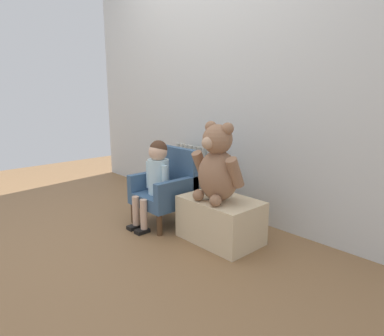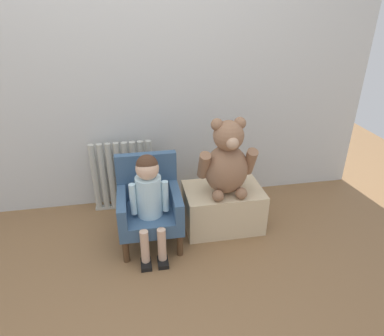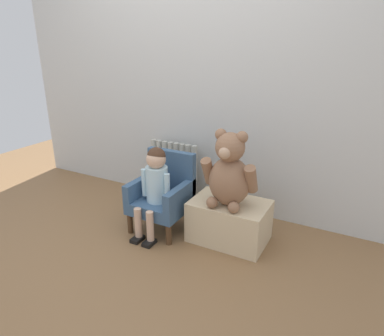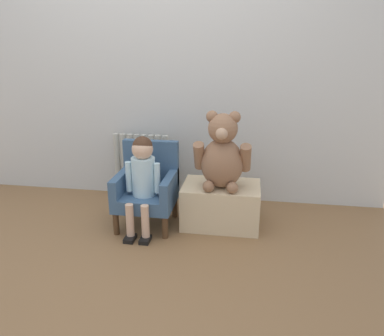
% 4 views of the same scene
% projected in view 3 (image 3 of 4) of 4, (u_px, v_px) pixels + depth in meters
% --- Properties ---
extents(ground_plane, '(6.00, 6.00, 0.00)m').
position_uv_depth(ground_plane, '(117.00, 261.00, 2.38)').
color(ground_plane, brown).
extents(back_wall, '(3.80, 0.05, 2.40)m').
position_uv_depth(back_wall, '(195.00, 71.00, 2.92)').
color(back_wall, silver).
rests_on(back_wall, ground_plane).
extents(radiator, '(0.50, 0.05, 0.58)m').
position_uv_depth(radiator, '(174.00, 173.00, 3.20)').
color(radiator, '#B3B5AA').
rests_on(radiator, ground_plane).
extents(child_armchair, '(0.42, 0.41, 0.62)m').
position_uv_depth(child_armchair, '(163.00, 193.00, 2.75)').
color(child_armchair, '#3A587A').
rests_on(child_armchair, ground_plane).
extents(child_figure, '(0.25, 0.35, 0.70)m').
position_uv_depth(child_figure, '(155.00, 180.00, 2.60)').
color(child_figure, silver).
rests_on(child_figure, ground_plane).
extents(low_bench, '(0.57, 0.38, 0.32)m').
position_uv_depth(low_bench, '(229.00, 221.00, 2.60)').
color(low_bench, beige).
rests_on(low_bench, ground_plane).
extents(large_teddy_bear, '(0.41, 0.29, 0.56)m').
position_uv_depth(large_teddy_bear, '(229.00, 173.00, 2.42)').
color(large_teddy_bear, '#8F664A').
rests_on(large_teddy_bear, low_bench).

